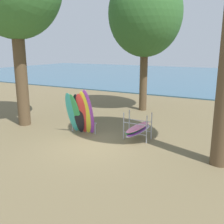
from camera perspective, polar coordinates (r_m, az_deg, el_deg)
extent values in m
plane|color=brown|center=(11.33, -4.64, -7.27)|extent=(80.00, 80.00, 0.00)
cube|color=#38607A|center=(40.34, 20.05, 7.17)|extent=(80.00, 36.00, 0.10)
cylinder|color=brown|center=(14.61, -19.10, 8.19)|extent=(0.63, 0.63, 5.67)
cylinder|color=brown|center=(17.44, 6.83, 7.94)|extent=(0.49, 0.49, 4.65)
ellipsoid|color=#33662D|center=(17.48, 7.20, 20.35)|extent=(4.58, 4.58, 5.27)
ellipsoid|color=#38B2AD|center=(12.76, -8.63, -0.14)|extent=(0.61, 0.84, 2.05)
ellipsoid|color=#339E56|center=(12.70, -7.94, -0.33)|extent=(0.57, 0.80, 1.99)
ellipsoid|color=black|center=(12.62, -7.25, -0.40)|extent=(0.58, 0.60, 1.99)
ellipsoid|color=red|center=(12.55, -6.56, -0.36)|extent=(0.62, 0.73, 2.03)
ellipsoid|color=yellow|center=(12.47, -5.86, -0.17)|extent=(0.56, 0.67, 2.14)
ellipsoid|color=purple|center=(12.39, -5.16, -0.04)|extent=(0.52, 0.65, 2.23)
cylinder|color=#9EA0A5|center=(13.30, -8.56, -2.94)|extent=(0.04, 0.04, 0.55)
cylinder|color=#9EA0A5|center=(12.69, -3.66, -3.62)|extent=(0.04, 0.04, 0.55)
cylinder|color=#9EA0A5|center=(12.91, -6.20, -2.10)|extent=(1.43, 0.17, 0.04)
cylinder|color=#9EA0A5|center=(11.90, 2.54, -3.03)|extent=(0.05, 0.05, 1.25)
cylinder|color=#9EA0A5|center=(11.49, 7.49, -3.75)|extent=(0.05, 0.05, 1.25)
cylinder|color=#9EA0A5|center=(12.42, 3.74, -2.32)|extent=(0.05, 0.05, 1.25)
cylinder|color=#9EA0A5|center=(12.03, 8.52, -2.99)|extent=(0.05, 0.05, 1.25)
cylinder|color=#9EA0A5|center=(11.76, 4.94, -4.67)|extent=(1.10, 0.04, 0.04)
cylinder|color=#9EA0A5|center=(11.63, 4.99, -2.56)|extent=(1.10, 0.04, 0.04)
cylinder|color=#9EA0A5|center=(12.29, 6.06, -3.88)|extent=(1.10, 0.04, 0.04)
cylinder|color=#9EA0A5|center=(12.16, 6.11, -1.86)|extent=(1.10, 0.04, 0.04)
ellipsoid|color=white|center=(11.99, 5.74, -4.08)|extent=(0.67, 2.13, 0.06)
ellipsoid|color=purple|center=(11.98, 5.69, -3.80)|extent=(0.54, 2.11, 0.06)
ellipsoid|color=#339E56|center=(11.98, 5.47, -3.49)|extent=(0.60, 2.12, 0.06)
ellipsoid|color=pink|center=(11.95, 5.64, -3.24)|extent=(0.61, 2.12, 0.06)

